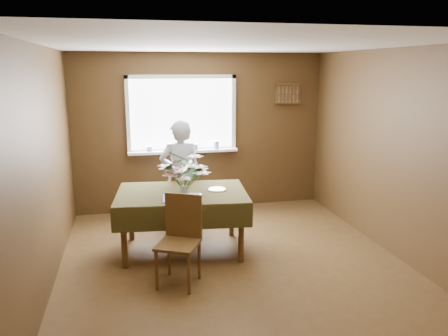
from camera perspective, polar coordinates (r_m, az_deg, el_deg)
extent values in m
plane|color=#4D351A|center=(5.25, 1.35, -12.58)|extent=(4.50, 4.50, 0.00)
plane|color=white|center=(4.74, 1.51, 15.81)|extent=(4.50, 4.50, 0.00)
plane|color=brown|center=(7.02, -3.05, 4.64)|extent=(4.00, 0.00, 4.00)
plane|color=brown|center=(2.80, 12.77, -8.58)|extent=(4.00, 0.00, 4.00)
plane|color=brown|center=(4.78, -22.51, -0.29)|extent=(0.00, 4.50, 4.50)
plane|color=brown|center=(5.67, 21.46, 1.75)|extent=(0.00, 4.50, 4.50)
cube|color=white|center=(6.92, -5.53, 6.98)|extent=(1.60, 0.01, 1.10)
cube|color=white|center=(6.87, -5.62, 11.79)|extent=(1.72, 0.06, 0.06)
cube|color=white|center=(6.99, -5.41, 2.24)|extent=(1.72, 0.06, 0.06)
cube|color=white|center=(6.85, -12.46, 6.68)|extent=(0.06, 0.06, 1.22)
cube|color=white|center=(7.06, 1.24, 7.16)|extent=(0.06, 0.06, 1.22)
cube|color=white|center=(6.92, -5.34, 2.22)|extent=(1.72, 0.20, 0.04)
cylinder|color=white|center=(6.84, -9.71, 2.48)|extent=(0.09, 0.09, 0.08)
cylinder|color=white|center=(6.87, -6.79, 2.76)|extent=(0.11, 0.11, 0.12)
cylinder|color=white|center=(6.91, -3.88, 2.79)|extent=(0.12, 0.12, 0.09)
cylinder|color=white|center=(6.97, -1.02, 3.05)|extent=(0.10, 0.10, 0.13)
cube|color=brown|center=(7.31, 8.36, 9.59)|extent=(0.40, 0.03, 0.30)
cube|color=brown|center=(7.29, 8.44, 10.75)|extent=(0.44, 0.04, 0.03)
cube|color=brown|center=(7.31, 8.36, 8.41)|extent=(0.44, 0.04, 0.03)
cylinder|color=brown|center=(5.18, -12.95, -8.98)|extent=(0.07, 0.07, 0.72)
cylinder|color=brown|center=(5.20, 2.25, -8.55)|extent=(0.07, 0.07, 0.72)
cylinder|color=brown|center=(5.97, -12.09, -5.94)|extent=(0.07, 0.07, 0.72)
cylinder|color=brown|center=(5.99, 1.00, -5.59)|extent=(0.07, 0.07, 0.72)
cube|color=brown|center=(5.42, -5.53, -3.45)|extent=(1.62, 1.17, 0.04)
cube|color=black|center=(5.41, -5.53, -3.19)|extent=(1.68, 1.23, 0.01)
cube|color=black|center=(4.95, -5.36, -6.55)|extent=(1.57, 0.18, 0.28)
cube|color=black|center=(5.97, -5.61, -3.12)|extent=(1.57, 0.18, 0.28)
cube|color=black|center=(5.50, -13.77, -4.84)|extent=(0.13, 1.07, 0.28)
cube|color=black|center=(5.52, 2.74, -4.40)|extent=(0.13, 1.07, 0.28)
cube|color=#4A86D4|center=(5.17, -5.48, -3.86)|extent=(0.49, 0.38, 0.01)
cylinder|color=brown|center=(6.58, -4.87, -5.23)|extent=(0.04, 0.04, 0.43)
cylinder|color=brown|center=(6.47, -7.67, -5.65)|extent=(0.04, 0.04, 0.43)
cylinder|color=brown|center=(6.29, -3.64, -6.10)|extent=(0.04, 0.04, 0.43)
cylinder|color=brown|center=(6.16, -6.56, -6.56)|extent=(0.04, 0.04, 0.43)
cube|color=brown|center=(6.30, -5.73, -3.91)|extent=(0.49, 0.49, 0.03)
cube|color=brown|center=(6.07, -5.12, -2.08)|extent=(0.39, 0.13, 0.47)
cylinder|color=brown|center=(4.68, -8.79, -13.10)|extent=(0.04, 0.04, 0.44)
cylinder|color=brown|center=(4.57, -4.62, -13.69)|extent=(0.04, 0.04, 0.44)
cylinder|color=brown|center=(4.97, -7.19, -11.42)|extent=(0.04, 0.04, 0.44)
cylinder|color=brown|center=(4.87, -3.25, -11.91)|extent=(0.04, 0.04, 0.44)
cube|color=brown|center=(4.67, -6.03, -9.91)|extent=(0.55, 0.55, 0.03)
cube|color=brown|center=(4.75, -5.31, -6.18)|extent=(0.38, 0.21, 0.49)
imported|color=white|center=(6.11, -5.68, -1.08)|extent=(0.61, 0.43, 1.58)
cylinder|color=white|center=(5.16, -5.25, -3.11)|extent=(0.11, 0.11, 0.14)
cylinder|color=#33662D|center=(5.13, -5.27, -1.92)|extent=(0.07, 0.07, 0.10)
cylinder|color=white|center=(5.47, -0.89, -2.80)|extent=(0.24, 0.24, 0.01)
cube|color=silver|center=(5.16, -3.14, -3.78)|extent=(0.06, 0.21, 0.00)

